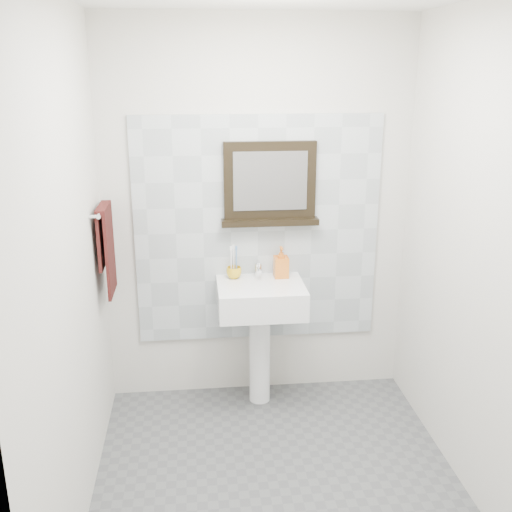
{
  "coord_description": "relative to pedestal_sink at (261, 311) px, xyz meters",
  "views": [
    {
      "loc": [
        -0.41,
        -2.68,
        2.18
      ],
      "look_at": [
        -0.07,
        0.55,
        1.15
      ],
      "focal_mm": 42.0,
      "sensor_mm": 36.0,
      "label": 1
    }
  ],
  "objects": [
    {
      "name": "floor",
      "position": [
        0.0,
        -0.87,
        -0.68
      ],
      "size": [
        2.0,
        2.2,
        0.01
      ],
      "primitive_type": "cube",
      "color": "#525557",
      "rests_on": "ground"
    },
    {
      "name": "back_wall",
      "position": [
        0.0,
        0.23,
        0.57
      ],
      "size": [
        2.0,
        0.01,
        2.5
      ],
      "primitive_type": "cube",
      "color": "silver",
      "rests_on": "ground"
    },
    {
      "name": "front_wall",
      "position": [
        0.0,
        -1.97,
        0.57
      ],
      "size": [
        2.0,
        0.01,
        2.5
      ],
      "primitive_type": "cube",
      "color": "silver",
      "rests_on": "ground"
    },
    {
      "name": "left_wall",
      "position": [
        -1.0,
        -0.87,
        0.57
      ],
      "size": [
        0.01,
        2.2,
        2.5
      ],
      "primitive_type": "cube",
      "color": "silver",
      "rests_on": "ground"
    },
    {
      "name": "right_wall",
      "position": [
        1.0,
        -0.87,
        0.57
      ],
      "size": [
        0.01,
        2.2,
        2.5
      ],
      "primitive_type": "cube",
      "color": "silver",
      "rests_on": "ground"
    },
    {
      "name": "splashback",
      "position": [
        0.0,
        0.21,
        0.47
      ],
      "size": [
        1.6,
        0.02,
        1.5
      ],
      "primitive_type": "cube",
      "color": "#ADB7BB",
      "rests_on": "back_wall"
    },
    {
      "name": "pedestal_sink",
      "position": [
        0.0,
        0.0,
        0.0
      ],
      "size": [
        0.55,
        0.44,
        0.96
      ],
      "color": "white",
      "rests_on": "ground"
    },
    {
      "name": "toothbrush_cup",
      "position": [
        -0.16,
        0.13,
        0.22
      ],
      "size": [
        0.1,
        0.1,
        0.08
      ],
      "primitive_type": "imported",
      "rotation": [
        0.0,
        0.0,
        -0.03
      ],
      "color": "gold",
      "rests_on": "pedestal_sink"
    },
    {
      "name": "toothbrushes",
      "position": [
        -0.16,
        0.13,
        0.31
      ],
      "size": [
        0.05,
        0.04,
        0.21
      ],
      "color": "white",
      "rests_on": "toothbrush_cup"
    },
    {
      "name": "soap_dispenser",
      "position": [
        0.15,
        0.12,
        0.29
      ],
      "size": [
        0.1,
        0.1,
        0.21
      ],
      "primitive_type": "imported",
      "rotation": [
        0.0,
        0.0,
        0.03
      ],
      "color": "#CE4718",
      "rests_on": "pedestal_sink"
    },
    {
      "name": "framed_mirror",
      "position": [
        0.08,
        0.19,
        0.78
      ],
      "size": [
        0.63,
        0.11,
        0.53
      ],
      "color": "black",
      "rests_on": "back_wall"
    },
    {
      "name": "towel_bar",
      "position": [
        -0.94,
        -0.03,
        0.7
      ],
      "size": [
        0.07,
        0.4,
        0.03
      ],
      "color": "silver",
      "rests_on": "left_wall"
    },
    {
      "name": "hand_towel",
      "position": [
        -0.94,
        -0.03,
        0.49
      ],
      "size": [
        0.06,
        0.3,
        0.55
      ],
      "color": "black",
      "rests_on": "towel_bar"
    }
  ]
}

